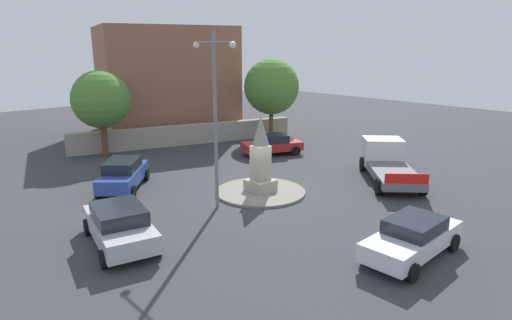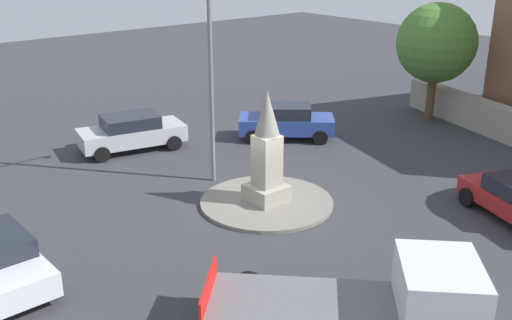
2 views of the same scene
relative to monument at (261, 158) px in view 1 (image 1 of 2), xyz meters
The scene contains 13 objects.
ground_plane 1.83m from the monument, ahead, with size 80.00×80.00×0.00m, color #38383D.
traffic_island 1.77m from the monument, ahead, with size 4.54×4.54×0.12m, color gray.
monument is the anchor object (origin of this frame).
streetlamp 4.05m from the monument, 86.74° to the right, with size 2.82×0.28×7.84m.
car_white_parked_left 8.74m from the monument, ahead, with size 1.99×4.50×1.44m.
car_red_near_island 8.18m from the monument, 131.65° to the left, with size 3.03×4.35×1.38m.
car_blue_far_side 7.22m from the monument, 137.58° to the right, with size 4.26×4.03×1.56m.
car_silver_parked_right 8.00m from the monument, 84.09° to the right, with size 4.67×2.78×1.52m.
truck_white_approaching 7.69m from the monument, 68.24° to the left, with size 5.75×5.76×1.99m.
stone_boundary_wall 12.61m from the monument, 163.36° to the left, with size 17.01×0.70×1.48m, color #9E9687.
corner_building 18.58m from the monument, 163.36° to the left, with size 10.46×8.68×8.77m, color #935B47.
tree_near_wall 13.52m from the monument, 133.56° to the left, with size 4.30×4.30×6.30m.
tree_mid_cluster 13.21m from the monument, 168.92° to the right, with size 3.82×3.82×5.72m.
Camera 1 is at (15.30, -14.20, 7.21)m, focal length 30.47 mm.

